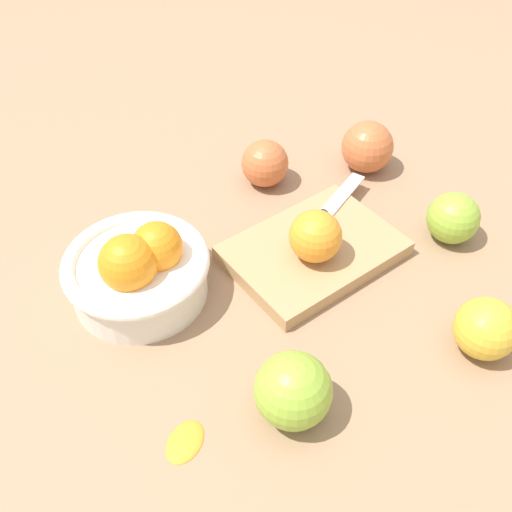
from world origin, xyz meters
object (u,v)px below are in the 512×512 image
Objects in this scene: apple_front_left at (293,390)px; apple_back_right_2 at (265,163)px; knife at (328,210)px; orange_on_board at (315,236)px; cutting_board at (313,251)px; apple_back_right at (367,147)px; bowl at (138,270)px; apple_front_right_2 at (486,329)px; apple_front_right at (453,218)px.

apple_front_left reaches higher than apple_back_right_2.
orange_on_board is at bearing -139.82° from knife.
apple_back_right reaches higher than cutting_board.
apple_front_right_2 is at bearing -44.58° from bowl.
bowl is at bearing 159.33° from orange_on_board.
bowl is 2.49× the size of apple_front_right_2.
cutting_board is at bearing 51.21° from orange_on_board.
knife is 0.15m from apple_back_right.
knife is at bearing 138.17° from apple_front_right.
apple_back_right_2 is at bearing 95.68° from apple_front_right_2.
apple_front_left is at bearing -134.43° from knife.
bowl is 2.53× the size of apple_back_right_2.
orange_on_board is at bearing -20.67° from bowl.
knife is 2.07× the size of apple_back_right_2.
cutting_board is 0.05m from orange_on_board.
orange_on_board is at bearing -103.80° from apple_back_right_2.
bowl reaches higher than apple_front_right_2.
orange_on_board reaches higher than apple_front_right_2.
apple_front_left is 1.13× the size of apple_front_right_2.
cutting_board is at bearing -16.24° from bowl.
cutting_board is 2.77× the size of apple_back_right.
bowl is 1.22× the size of knife.
apple_back_right_2 reaches higher than knife.
bowl is at bearing 163.76° from cutting_board.
apple_front_left is at bearing -162.76° from apple_front_right.
apple_front_right_2 is at bearing -86.22° from knife.
apple_front_right_2 is at bearing -12.02° from apple_front_left.
apple_front_right_2 is (0.29, -0.29, -0.01)m from bowl.
apple_front_right is at bearing 55.02° from apple_front_right_2.
orange_on_board is at bearing -146.73° from apple_back_right.
orange_on_board is at bearing 47.75° from apple_front_left.
orange_on_board is 0.94× the size of apple_front_right_2.
apple_front_left is 0.36m from apple_front_right.
knife is 0.13m from apple_back_right_2.
apple_front_left is 0.24m from apple_front_right_2.
cutting_board is 2.70× the size of apple_front_left.
apple_front_right_2 is at bearing -72.03° from cutting_board.
apple_front_left is at bearing -139.80° from apple_back_right.
apple_front_left is at bearing -75.44° from bowl.
apple_back_right_2 is at bearing 121.49° from apple_front_right.
apple_front_right is (0.15, -0.24, -0.00)m from apple_back_right_2.
orange_on_board reaches higher than apple_front_left.
bowl is 0.25m from apple_front_left.
apple_front_right reaches higher than cutting_board.
knife reaches higher than cutting_board.
apple_front_right_2 is (0.04, -0.40, 0.00)m from apple_back_right_2.
knife is at bearing -80.41° from apple_back_right_2.
orange_on_board is 0.24m from apple_back_right.
orange_on_board is at bearing 163.81° from apple_front_right.
apple_front_right is at bearing -16.19° from orange_on_board.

